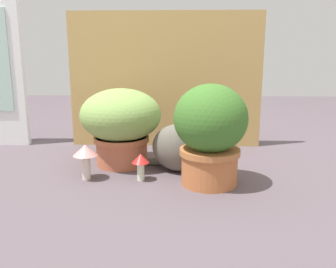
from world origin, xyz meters
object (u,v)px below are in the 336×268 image
leafy_planter (210,131)px  mushroom_ornament_red (141,162)px  mushroom_ornament_pink (85,154)px  cat (183,146)px  grass_planter (121,122)px

leafy_planter → mushroom_ornament_red: 0.32m
mushroom_ornament_red → mushroom_ornament_pink: (-0.24, 0.00, 0.03)m
mushroom_ornament_red → leafy_planter: bearing=-6.2°
cat → mushroom_ornament_pink: 0.43m
leafy_planter → cat: size_ratio=1.13×
grass_planter → leafy_planter: leafy_planter is taller
grass_planter → leafy_planter: size_ratio=0.93×
mushroom_ornament_pink → leafy_planter: bearing=-3.9°
grass_planter → cat: 0.32m
leafy_planter → mushroom_ornament_pink: leafy_planter is taller
cat → mushroom_ornament_red: size_ratio=3.14×
grass_planter → mushroom_ornament_pink: (-0.12, -0.22, -0.10)m
cat → mushroom_ornament_red: bearing=-145.5°
grass_planter → leafy_planter: (0.40, -0.25, 0.01)m
grass_planter → mushroom_ornament_pink: grass_planter is taller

